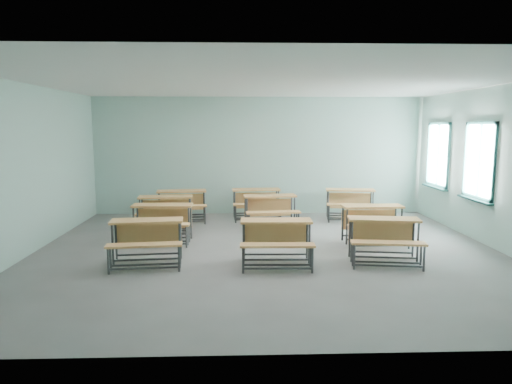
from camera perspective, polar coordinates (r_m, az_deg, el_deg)
room at (r=8.63m, az=2.01°, el=2.85°), size 9.04×8.04×3.24m
desk_unit_r0c0 at (r=8.21m, az=-13.51°, el=-5.27°), size 1.32×0.94×0.78m
desk_unit_r0c1 at (r=7.98m, az=2.56°, el=-5.44°), size 1.27×0.87×0.78m
desk_unit_r0c2 at (r=8.42m, az=15.75°, el=-5.01°), size 1.34×0.99×0.78m
desk_unit_r1c0 at (r=9.72m, az=-11.70°, el=-3.12°), size 1.26×0.86×0.78m
desk_unit_r1c2 at (r=9.72m, az=14.48°, el=-3.22°), size 1.27×0.88×0.78m
desk_unit_r2c0 at (r=10.88m, az=-11.28°, el=-1.91°), size 1.30×0.91×0.78m
desk_unit_r2c1 at (r=10.83m, az=1.83°, el=-1.80°), size 1.33×0.96×0.78m
desk_unit_r3c0 at (r=11.78m, az=-9.27°, el=-1.09°), size 1.33×0.96×0.78m
desk_unit_r3c1 at (r=11.91m, az=0.06°, el=-0.89°), size 1.30×0.91×0.78m
desk_unit_r3c2 at (r=12.10m, az=11.71°, el=-0.91°), size 1.35×0.99×0.78m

